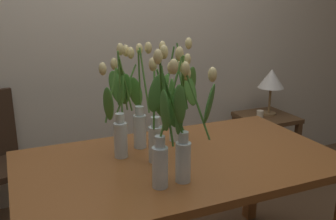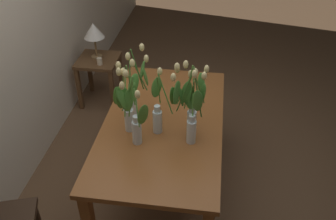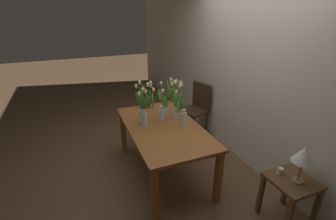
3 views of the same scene
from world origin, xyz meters
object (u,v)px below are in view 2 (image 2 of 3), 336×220
at_px(tulip_vase_5, 191,105).
at_px(tulip_vase_2, 160,111).
at_px(dining_table, 163,131).
at_px(side_table, 99,68).
at_px(tulip_vase_4, 128,107).
at_px(pillar_candle, 100,61).
at_px(tulip_vase_1, 190,111).
at_px(tulip_vase_3, 132,115).
at_px(table_lamp, 94,31).
at_px(tulip_vase_0, 136,90).

bearing_deg(tulip_vase_5, tulip_vase_2, 95.68).
xyz_separation_m(dining_table, side_table, (1.26, 0.92, -0.22)).
relative_size(tulip_vase_4, pillar_candle, 7.58).
height_order(dining_table, side_table, dining_table).
bearing_deg(tulip_vase_1, dining_table, 52.31).
bearing_deg(tulip_vase_3, table_lamp, 26.45).
bearing_deg(tulip_vase_4, tulip_vase_2, -84.43).
distance_m(tulip_vase_1, tulip_vase_4, 0.45).
relative_size(dining_table, table_lamp, 4.02).
xyz_separation_m(dining_table, tulip_vase_0, (0.09, 0.22, 0.30)).
relative_size(tulip_vase_2, tulip_vase_3, 0.94).
bearing_deg(side_table, tulip_vase_3, -153.62).
bearing_deg(side_table, tulip_vase_4, -153.63).
distance_m(tulip_vase_2, side_table, 1.73).
xyz_separation_m(dining_table, table_lamp, (1.30, 0.94, 0.21)).
distance_m(tulip_vase_2, pillar_candle, 1.56).
xyz_separation_m(dining_table, tulip_vase_1, (-0.17, -0.21, 0.33)).
relative_size(dining_table, side_table, 2.91).
bearing_deg(tulip_vase_1, table_lamp, 38.40).
relative_size(tulip_vase_0, tulip_vase_3, 1.03).
relative_size(table_lamp, pillar_candle, 5.31).
distance_m(tulip_vase_0, tulip_vase_4, 0.22).
xyz_separation_m(tulip_vase_1, tulip_vase_5, (0.07, 0.01, -0.00)).
relative_size(dining_table, pillar_candle, 21.33).
distance_m(dining_table, table_lamp, 1.62).
height_order(dining_table, table_lamp, table_lamp).
xyz_separation_m(tulip_vase_3, table_lamp, (1.55, 0.77, -0.12)).
bearing_deg(tulip_vase_0, table_lamp, 30.84).
distance_m(tulip_vase_3, side_table, 1.78).
distance_m(tulip_vase_4, pillar_candle, 1.47).
bearing_deg(tulip_vase_4, tulip_vase_5, -84.38).
relative_size(tulip_vase_1, tulip_vase_2, 1.10).
bearing_deg(tulip_vase_5, tulip_vase_4, 95.62).
bearing_deg(tulip_vase_4, side_table, 26.37).
relative_size(dining_table, tulip_vase_4, 2.82).
distance_m(tulip_vase_2, tulip_vase_5, 0.22).
distance_m(tulip_vase_0, tulip_vase_2, 0.30).
height_order(dining_table, tulip_vase_0, tulip_vase_0).
bearing_deg(table_lamp, tulip_vase_1, -141.60).
bearing_deg(tulip_vase_4, tulip_vase_1, -93.64).
bearing_deg(tulip_vase_1, tulip_vase_4, 86.36).
relative_size(tulip_vase_1, table_lamp, 1.47).
relative_size(tulip_vase_1, pillar_candle, 7.82).
bearing_deg(side_table, table_lamp, 29.07).
height_order(tulip_vase_1, tulip_vase_5, same).
height_order(dining_table, tulip_vase_4, tulip_vase_4).
height_order(tulip_vase_2, side_table, tulip_vase_2).
bearing_deg(table_lamp, tulip_vase_2, -146.38).
height_order(tulip_vase_2, pillar_candle, tulip_vase_2).
xyz_separation_m(tulip_vase_0, pillar_candle, (1.06, 0.64, -0.37)).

